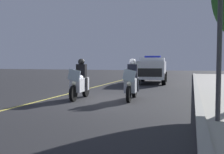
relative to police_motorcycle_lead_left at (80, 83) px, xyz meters
The scene contains 6 objects.
ground_plane 1.34m from the police_motorcycle_lead_left, 103.76° to the left, with size 80.00×80.00×0.00m, color #28282B.
curb_strip 4.83m from the police_motorcycle_lead_left, 93.26° to the left, with size 48.00×0.24×0.15m, color #9E9B93.
lane_stripe_center 1.50m from the police_motorcycle_lead_left, 101.82° to the right, with size 48.00×0.12×0.01m, color #E0D14C.
police_motorcycle_lead_left is the anchor object (origin of this frame).
police_motorcycle_lead_right 2.20m from the police_motorcycle_lead_left, 101.05° to the left, with size 2.14×0.61×1.72m.
police_suv 9.57m from the police_motorcycle_lead_left, 169.82° to the left, with size 5.02×2.35×2.05m.
Camera 1 is at (10.30, 3.44, 1.56)m, focal length 41.38 mm.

